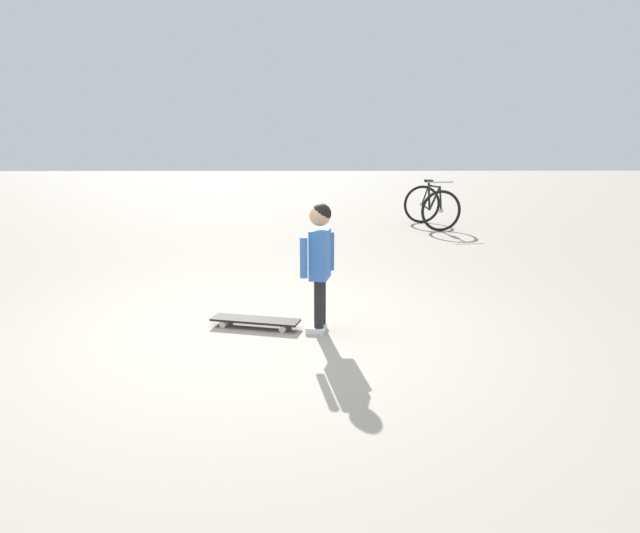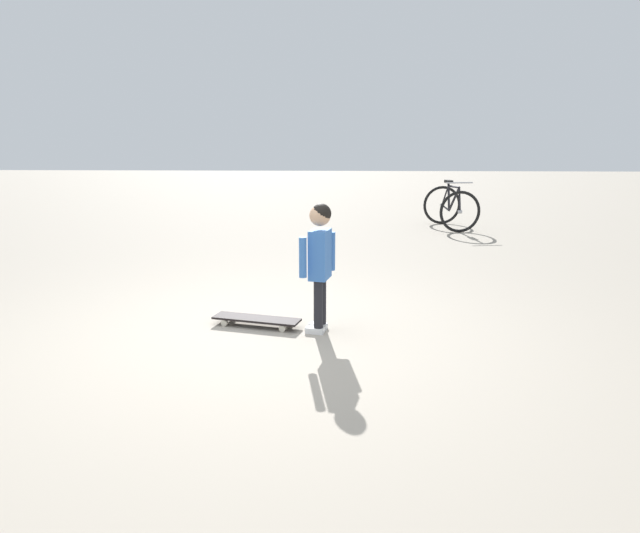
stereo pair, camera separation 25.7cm
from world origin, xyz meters
The scene contains 4 objects.
ground_plane centered at (0.00, 0.00, 0.00)m, with size 50.00×50.00×0.00m, color #9E9384.
child_person centered at (0.50, 0.22, 0.66)m, with size 0.28×0.33×1.06m.
skateboard centered at (-0.04, 0.33, 0.06)m, with size 0.77×0.37×0.07m.
bicycle_mid centered at (2.57, 6.01, 0.38)m, with size 0.85×1.16×0.85m.
Camera 1 is at (0.45, -4.34, 1.56)m, focal length 32.47 mm.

